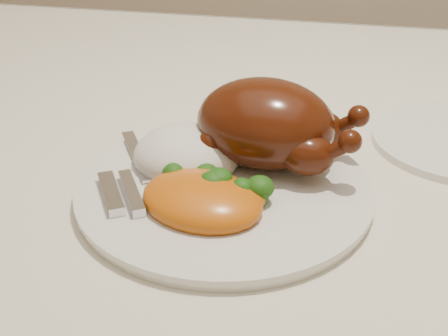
# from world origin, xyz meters

# --- Properties ---
(dining_table) EXTENTS (1.60, 0.90, 0.76)m
(dining_table) POSITION_xyz_m (0.00, 0.00, 0.67)
(dining_table) COLOR brown
(dining_table) RESTS_ON floor
(tablecloth) EXTENTS (1.73, 1.03, 0.18)m
(tablecloth) POSITION_xyz_m (0.00, 0.00, 0.74)
(tablecloth) COLOR beige
(tablecloth) RESTS_ON dining_table
(dinner_plate) EXTENTS (0.35, 0.35, 0.01)m
(dinner_plate) POSITION_xyz_m (-0.11, -0.11, 0.77)
(dinner_plate) COLOR silver
(dinner_plate) RESTS_ON tablecloth
(roast_chicken) EXTENTS (0.18, 0.13, 0.09)m
(roast_chicken) POSITION_xyz_m (-0.07, -0.05, 0.82)
(roast_chicken) COLOR #471707
(roast_chicken) RESTS_ON dinner_plate
(rice_mound) EXTENTS (0.13, 0.13, 0.06)m
(rice_mound) POSITION_xyz_m (-0.16, -0.07, 0.79)
(rice_mound) COLOR white
(rice_mound) RESTS_ON dinner_plate
(mac_and_cheese) EXTENTS (0.14, 0.12, 0.05)m
(mac_and_cheese) POSITION_xyz_m (-0.12, -0.14, 0.79)
(mac_and_cheese) COLOR orange
(mac_and_cheese) RESTS_ON dinner_plate
(cutlery) EXTENTS (0.08, 0.17, 0.01)m
(cutlery) POSITION_xyz_m (-0.20, -0.12, 0.79)
(cutlery) COLOR silver
(cutlery) RESTS_ON dinner_plate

